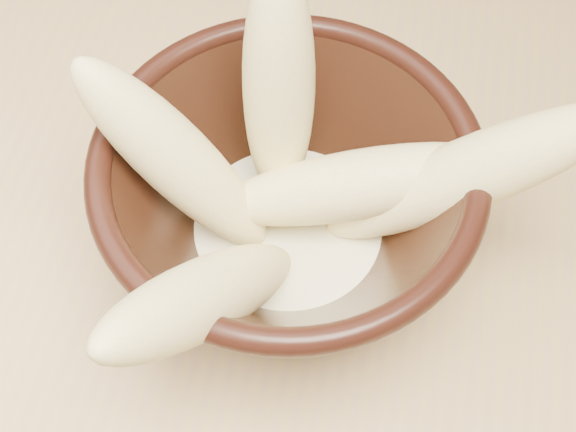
# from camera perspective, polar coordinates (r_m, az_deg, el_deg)

# --- Properties ---
(table) EXTENTS (1.20, 0.80, 0.75)m
(table) POSITION_cam_1_polar(r_m,az_deg,el_deg) (0.64, 19.24, 0.64)
(table) COLOR tan
(table) RESTS_ON ground
(bowl) EXTENTS (0.21, 0.21, 0.11)m
(bowl) POSITION_cam_1_polar(r_m,az_deg,el_deg) (0.44, -0.00, 0.65)
(bowl) COLOR black
(bowl) RESTS_ON table
(milk_puddle) EXTENTS (0.12, 0.12, 0.02)m
(milk_puddle) POSITION_cam_1_polar(r_m,az_deg,el_deg) (0.46, 0.00, -1.15)
(milk_puddle) COLOR beige
(milk_puddle) RESTS_ON bowl
(banana_upright) EXTENTS (0.05, 0.07, 0.16)m
(banana_upright) POSITION_cam_1_polar(r_m,az_deg,el_deg) (0.42, -0.66, 8.93)
(banana_upright) COLOR #E3CC86
(banana_upright) RESTS_ON bowl
(banana_left) EXTENTS (0.12, 0.06, 0.14)m
(banana_left) POSITION_cam_1_polar(r_m,az_deg,el_deg) (0.42, -7.91, 4.00)
(banana_left) COLOR #E3CC86
(banana_left) RESTS_ON bowl
(banana_right) EXTENTS (0.16, 0.06, 0.14)m
(banana_right) POSITION_cam_1_polar(r_m,az_deg,el_deg) (0.42, 12.33, 2.79)
(banana_right) COLOR #E3CC86
(banana_right) RESTS_ON bowl
(banana_across) EXTENTS (0.17, 0.07, 0.07)m
(banana_across) POSITION_cam_1_polar(r_m,az_deg,el_deg) (0.43, 4.86, 2.22)
(banana_across) COLOR #E3CC86
(banana_across) RESTS_ON bowl
(banana_front) EXTENTS (0.10, 0.15, 0.13)m
(banana_front) POSITION_cam_1_polar(r_m,az_deg,el_deg) (0.38, -5.88, -5.74)
(banana_front) COLOR #E3CC86
(banana_front) RESTS_ON bowl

